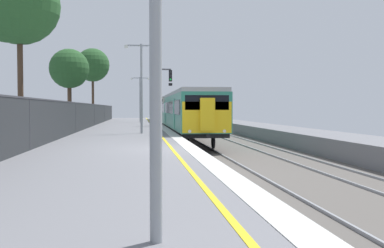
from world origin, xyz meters
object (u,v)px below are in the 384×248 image
(signal_gantry, at_px, (164,90))
(platform_lamp_far, at_px, (140,95))
(commuter_train_at_platform, at_px, (176,111))
(speed_limit_sign, at_px, (161,107))
(background_tree_right, at_px, (93,66))
(platform_lamp_mid, at_px, (141,80))
(background_tree_centre, at_px, (16,7))
(background_tree_left, at_px, (70,70))

(signal_gantry, height_order, platform_lamp_far, signal_gantry)
(commuter_train_at_platform, relative_size, speed_limit_sign, 16.28)
(signal_gantry, xyz_separation_m, platform_lamp_far, (-2.01, 10.33, -0.14))
(signal_gantry, xyz_separation_m, background_tree_right, (-7.51, 14.84, 3.43))
(speed_limit_sign, relative_size, background_tree_right, 0.29)
(signal_gantry, bearing_deg, platform_lamp_far, 101.02)
(commuter_train_at_platform, distance_m, platform_lamp_far, 6.70)
(platform_lamp_mid, bearing_deg, speed_limit_sign, 79.40)
(signal_gantry, bearing_deg, commuter_train_at_platform, 73.16)
(background_tree_centre, bearing_deg, platform_lamp_mid, 30.69)
(background_tree_right, bearing_deg, background_tree_left, -96.28)
(speed_limit_sign, relative_size, background_tree_centre, 0.28)
(signal_gantry, distance_m, background_tree_right, 16.99)
(background_tree_centre, bearing_deg, speed_limit_sign, 57.70)
(background_tree_centre, relative_size, background_tree_right, 1.02)
(background_tree_left, distance_m, background_tree_centre, 20.17)
(commuter_train_at_platform, relative_size, platform_lamp_far, 8.13)
(signal_gantry, height_order, background_tree_right, background_tree_right)
(speed_limit_sign, height_order, background_tree_right, background_tree_right)
(commuter_train_at_platform, xyz_separation_m, platform_lamp_far, (-3.48, 5.47, 1.69))
(background_tree_centre, height_order, background_tree_right, background_tree_centre)
(platform_lamp_mid, distance_m, platform_lamp_far, 21.98)
(speed_limit_sign, height_order, platform_lamp_mid, platform_lamp_mid)
(signal_gantry, distance_m, background_tree_left, 10.07)
(platform_lamp_far, xyz_separation_m, background_tree_centre, (-6.23, -25.68, 3.61))
(background_tree_left, height_order, background_tree_right, background_tree_right)
(commuter_train_at_platform, height_order, platform_lamp_mid, platform_lamp_mid)
(background_tree_left, bearing_deg, background_tree_centre, -88.93)
(platform_lamp_mid, relative_size, platform_lamp_far, 1.09)
(platform_lamp_mid, bearing_deg, background_tree_left, 111.93)
(background_tree_centre, distance_m, background_tree_right, 30.20)
(commuter_train_at_platform, bearing_deg, signal_gantry, -106.84)
(platform_lamp_mid, relative_size, background_tree_centre, 0.62)
(background_tree_right, bearing_deg, commuter_train_at_platform, -48.01)
(platform_lamp_far, distance_m, background_tree_left, 8.91)
(platform_lamp_far, height_order, background_tree_centre, background_tree_centre)
(speed_limit_sign, distance_m, platform_lamp_far, 13.40)
(commuter_train_at_platform, bearing_deg, platform_lamp_far, 122.49)
(background_tree_left, xyz_separation_m, background_tree_centre, (0.38, -20.12, 1.41))
(platform_lamp_far, bearing_deg, signal_gantry, -78.98)
(platform_lamp_mid, height_order, platform_lamp_far, platform_lamp_mid)
(platform_lamp_mid, xyz_separation_m, background_tree_left, (-6.61, 16.42, 1.96))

